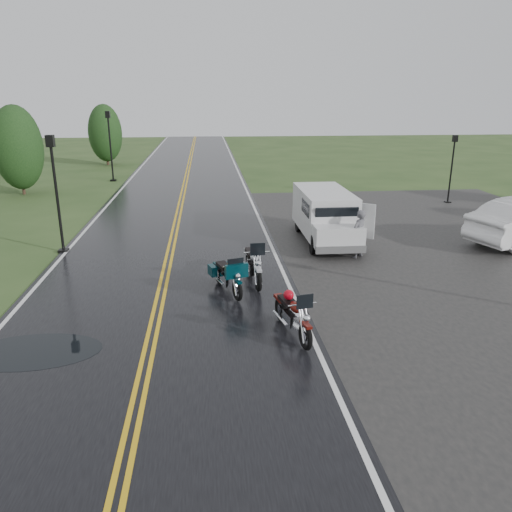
# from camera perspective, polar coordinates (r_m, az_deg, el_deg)

# --- Properties ---
(ground) EXTENTS (120.00, 120.00, 0.00)m
(ground) POSITION_cam_1_polar(r_m,az_deg,el_deg) (13.23, -11.37, -7.15)
(ground) COLOR #2D471E
(ground) RESTS_ON ground
(road) EXTENTS (8.00, 100.00, 0.04)m
(road) POSITION_cam_1_polar(r_m,az_deg,el_deg) (22.66, -9.10, 3.61)
(road) COLOR black
(road) RESTS_ON ground
(parking_pad) EXTENTS (14.00, 24.00, 0.03)m
(parking_pad) POSITION_cam_1_polar(r_m,az_deg,el_deg) (20.23, 22.88, 0.65)
(parking_pad) COLOR black
(parking_pad) RESTS_ON ground
(motorcycle_red) EXTENTS (1.21, 2.27, 1.27)m
(motorcycle_red) POSITION_cam_1_polar(r_m,az_deg,el_deg) (11.24, 5.72, -7.96)
(motorcycle_red) COLOR #500E09
(motorcycle_red) RESTS_ON ground
(motorcycle_teal) EXTENTS (1.35, 2.20, 1.22)m
(motorcycle_teal) POSITION_cam_1_polar(r_m,az_deg,el_deg) (13.78, -2.15, -3.01)
(motorcycle_teal) COLOR #042A31
(motorcycle_teal) RESTS_ON ground
(motorcycle_silver) EXTENTS (1.02, 2.44, 1.41)m
(motorcycle_silver) POSITION_cam_1_polar(r_m,az_deg,el_deg) (14.41, 0.26, -1.64)
(motorcycle_silver) COLOR #AEB0B6
(motorcycle_silver) RESTS_ON ground
(van_white) EXTENTS (1.96, 5.14, 2.02)m
(van_white) POSITION_cam_1_polar(r_m,az_deg,el_deg) (18.00, 6.71, 3.24)
(van_white) COLOR silver
(van_white) RESTS_ON ground
(person_at_van) EXTENTS (0.74, 0.71, 1.71)m
(person_at_van) POSITION_cam_1_polar(r_m,az_deg,el_deg) (17.89, 11.66, 2.40)
(person_at_van) COLOR #545359
(person_at_van) RESTS_ON ground
(lamp_post_near_left) EXTENTS (0.37, 0.37, 4.27)m
(lamp_post_near_left) POSITION_cam_1_polar(r_m,az_deg,el_deg) (19.29, -21.81, 6.51)
(lamp_post_near_left) COLOR black
(lamp_post_near_left) RESTS_ON ground
(lamp_post_far_left) EXTENTS (0.40, 0.40, 4.61)m
(lamp_post_far_left) POSITION_cam_1_polar(r_m,az_deg,el_deg) (35.13, -16.30, 11.94)
(lamp_post_far_left) COLOR black
(lamp_post_far_left) RESTS_ON ground
(lamp_post_far_right) EXTENTS (0.31, 0.31, 3.61)m
(lamp_post_far_right) POSITION_cam_1_polar(r_m,az_deg,el_deg) (28.61, 21.44, 9.21)
(lamp_post_far_right) COLOR black
(lamp_post_far_right) RESTS_ON ground
(tree_left_mid) EXTENTS (2.77, 2.77, 4.33)m
(tree_left_mid) POSITION_cam_1_polar(r_m,az_deg,el_deg) (32.11, -25.46, 10.20)
(tree_left_mid) COLOR #1E3D19
(tree_left_mid) RESTS_ON ground
(tree_left_far) EXTENTS (2.71, 2.71, 4.17)m
(tree_left_far) POSITION_cam_1_polar(r_m,az_deg,el_deg) (43.74, -16.79, 12.65)
(tree_left_far) COLOR #1E3D19
(tree_left_far) RESTS_ON ground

